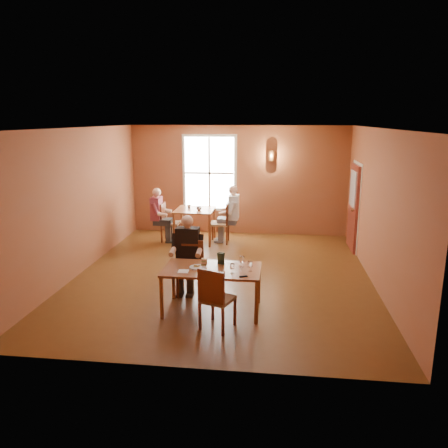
# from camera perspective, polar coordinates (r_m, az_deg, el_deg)

# --- Properties ---
(ground) EXTENTS (6.00, 7.00, 0.01)m
(ground) POSITION_cam_1_polar(r_m,az_deg,el_deg) (9.14, -0.15, -6.70)
(ground) COLOR brown
(ground) RESTS_ON ground
(wall_back) EXTENTS (6.00, 0.04, 3.00)m
(wall_back) POSITION_cam_1_polar(r_m,az_deg,el_deg) (12.17, 1.87, 5.70)
(wall_back) COLOR brown
(wall_back) RESTS_ON ground
(wall_front) EXTENTS (6.00, 0.04, 3.00)m
(wall_front) POSITION_cam_1_polar(r_m,az_deg,el_deg) (5.39, -4.75, -4.56)
(wall_front) COLOR brown
(wall_front) RESTS_ON ground
(wall_left) EXTENTS (0.04, 7.00, 3.00)m
(wall_left) POSITION_cam_1_polar(r_m,az_deg,el_deg) (9.57, -18.30, 2.85)
(wall_left) COLOR brown
(wall_left) RESTS_ON ground
(wall_right) EXTENTS (0.04, 7.00, 3.00)m
(wall_right) POSITION_cam_1_polar(r_m,az_deg,el_deg) (8.89, 19.42, 1.97)
(wall_right) COLOR brown
(wall_right) RESTS_ON ground
(ceiling) EXTENTS (6.00, 7.00, 0.04)m
(ceiling) POSITION_cam_1_polar(r_m,az_deg,el_deg) (8.58, -0.16, 12.45)
(ceiling) COLOR white
(ceiling) RESTS_ON wall_back
(window) EXTENTS (1.36, 0.10, 1.96)m
(window) POSITION_cam_1_polar(r_m,az_deg,el_deg) (12.19, -1.91, 6.66)
(window) COLOR white
(window) RESTS_ON wall_back
(door) EXTENTS (0.12, 1.04, 2.10)m
(door) POSITION_cam_1_polar(r_m,az_deg,el_deg) (11.18, 16.49, 2.09)
(door) COLOR maroon
(door) RESTS_ON ground
(wall_sconce) EXTENTS (0.16, 0.16, 0.28)m
(wall_sconce) POSITION_cam_1_polar(r_m,az_deg,el_deg) (11.95, 6.21, 8.86)
(wall_sconce) COLOR brown
(wall_sconce) RESTS_ON wall_back
(main_table) EXTENTS (1.61, 0.91, 0.75)m
(main_table) POSITION_cam_1_polar(r_m,az_deg,el_deg) (7.41, -1.56, -8.57)
(main_table) COLOR brown
(main_table) RESTS_ON ground
(chair_diner_main) EXTENTS (0.43, 0.43, 0.98)m
(chair_diner_main) POSITION_cam_1_polar(r_m,az_deg,el_deg) (8.05, -4.42, -5.90)
(chair_diner_main) COLOR #4B2D11
(chair_diner_main) RESTS_ON ground
(diner_main) EXTENTS (0.56, 0.56, 1.39)m
(diner_main) POSITION_cam_1_polar(r_m,az_deg,el_deg) (7.96, -4.49, -4.58)
(diner_main) COLOR #3D2A23
(diner_main) RESTS_ON ground
(chair_empty) EXTENTS (0.57, 0.57, 1.00)m
(chair_empty) POSITION_cam_1_polar(r_m,az_deg,el_deg) (6.79, -0.85, -9.58)
(chair_empty) COLOR #622D1A
(chair_empty) RESTS_ON ground
(plate_food) EXTENTS (0.29, 0.29, 0.04)m
(plate_food) POSITION_cam_1_polar(r_m,az_deg,el_deg) (7.31, -3.43, -5.61)
(plate_food) COLOR white
(plate_food) RESTS_ON main_table
(sandwich) EXTENTS (0.10, 0.09, 0.12)m
(sandwich) POSITION_cam_1_polar(r_m,az_deg,el_deg) (7.37, -2.59, -5.10)
(sandwich) COLOR tan
(sandwich) RESTS_ON main_table
(goblet_a) EXTENTS (0.10, 0.10, 0.20)m
(goblet_a) POSITION_cam_1_polar(r_m,az_deg,el_deg) (7.32, 2.36, -4.87)
(goblet_a) COLOR white
(goblet_a) RESTS_ON main_table
(goblet_b) EXTENTS (0.09, 0.09, 0.19)m
(goblet_b) POSITION_cam_1_polar(r_m,az_deg,el_deg) (7.10, 3.41, -5.52)
(goblet_b) COLOR white
(goblet_b) RESTS_ON main_table
(goblet_c) EXTENTS (0.09, 0.09, 0.18)m
(goblet_c) POSITION_cam_1_polar(r_m,az_deg,el_deg) (7.02, 1.08, -5.78)
(goblet_c) COLOR white
(goblet_c) RESTS_ON main_table
(menu_stand) EXTENTS (0.14, 0.10, 0.21)m
(menu_stand) POSITION_cam_1_polar(r_m,az_deg,el_deg) (7.45, -0.40, -4.52)
(menu_stand) COLOR #23382A
(menu_stand) RESTS_ON main_table
(knife) EXTENTS (0.20, 0.04, 0.00)m
(knife) POSITION_cam_1_polar(r_m,az_deg,el_deg) (7.05, -2.02, -6.47)
(knife) COLOR silver
(knife) RESTS_ON main_table
(napkin) EXTENTS (0.18, 0.18, 0.01)m
(napkin) POSITION_cam_1_polar(r_m,az_deg,el_deg) (7.17, -5.34, -6.16)
(napkin) COLOR white
(napkin) RESTS_ON main_table
(sunglasses) EXTENTS (0.14, 0.08, 0.02)m
(sunglasses) POSITION_cam_1_polar(r_m,az_deg,el_deg) (6.91, 2.55, -6.83)
(sunglasses) COLOR black
(sunglasses) RESTS_ON main_table
(second_table) EXTENTS (0.99, 0.99, 0.87)m
(second_table) POSITION_cam_1_polar(r_m,az_deg,el_deg) (11.49, -3.80, -0.20)
(second_table) COLOR brown
(second_table) RESTS_ON ground
(chair_diner_white) EXTENTS (0.47, 0.47, 1.07)m
(chair_diner_white) POSITION_cam_1_polar(r_m,az_deg,el_deg) (11.36, -0.58, 0.19)
(chair_diner_white) COLOR #4C2312
(chair_diner_white) RESTS_ON ground
(diner_white) EXTENTS (0.58, 0.58, 1.45)m
(diner_white) POSITION_cam_1_polar(r_m,az_deg,el_deg) (11.32, -0.44, 1.11)
(diner_white) COLOR silver
(diner_white) RESTS_ON ground
(chair_diner_maroon) EXTENTS (0.45, 0.45, 1.02)m
(chair_diner_maroon) POSITION_cam_1_polar(r_m,az_deg,el_deg) (11.61, -6.96, 0.25)
(chair_diner_maroon) COLOR #513217
(chair_diner_maroon) RESTS_ON ground
(diner_maroon) EXTENTS (0.55, 0.55, 1.38)m
(diner_maroon) POSITION_cam_1_polar(r_m,az_deg,el_deg) (11.57, -7.13, 1.12)
(diner_maroon) COLOR maroon
(diner_maroon) RESTS_ON ground
(cup_a) EXTENTS (0.13, 0.13, 0.10)m
(cup_a) POSITION_cam_1_polar(r_m,az_deg,el_deg) (11.23, -3.29, 2.03)
(cup_a) COLOR silver
(cup_a) RESTS_ON second_table
(cup_b) EXTENTS (0.12, 0.12, 0.09)m
(cup_b) POSITION_cam_1_polar(r_m,az_deg,el_deg) (11.52, -4.58, 2.28)
(cup_b) COLOR silver
(cup_b) RESTS_ON second_table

